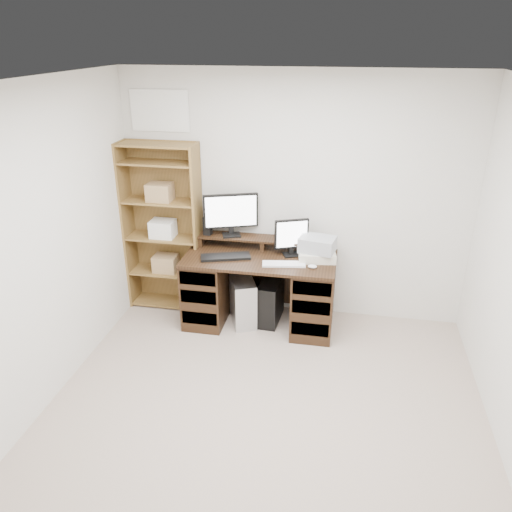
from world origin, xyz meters
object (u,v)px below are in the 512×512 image
(printer, at_px, (317,255))
(tower_black, at_px, (271,301))
(desk, at_px, (260,289))
(monitor_wide, at_px, (231,213))
(monitor_small, at_px, (292,236))
(bookshelf, at_px, (164,226))
(tower_silver, at_px, (242,299))

(printer, xyz_separation_m, tower_black, (-0.45, 0.02, -0.57))
(desk, xyz_separation_m, tower_black, (0.10, 0.06, -0.16))
(monitor_wide, height_order, tower_black, monitor_wide)
(desk, height_order, tower_black, desk)
(monitor_wide, distance_m, printer, 0.97)
(monitor_small, bearing_deg, desk, 176.61)
(printer, xyz_separation_m, bookshelf, (-1.63, 0.17, 0.12))
(desk, bearing_deg, printer, 4.12)
(monitor_small, distance_m, bookshelf, 1.37)
(monitor_small, xyz_separation_m, printer, (0.26, -0.06, -0.16))
(monitor_small, distance_m, tower_silver, 0.86)
(tower_black, bearing_deg, tower_silver, -164.96)
(monitor_wide, xyz_separation_m, tower_silver, (0.15, -0.21, -0.87))
(monitor_wide, distance_m, bookshelf, 0.76)
(monitor_wide, bearing_deg, tower_silver, -74.09)
(tower_silver, height_order, tower_black, tower_silver)
(monitor_wide, xyz_separation_m, monitor_small, (0.64, -0.11, -0.16))
(tower_black, bearing_deg, monitor_wide, 164.70)
(monitor_wide, relative_size, bookshelf, 0.30)
(tower_silver, relative_size, bookshelf, 0.27)
(desk, height_order, tower_silver, desk)
(desk, xyz_separation_m, monitor_wide, (-0.34, 0.22, 0.73))
(printer, bearing_deg, monitor_small, 157.77)
(tower_silver, bearing_deg, bookshelf, 144.53)
(monitor_wide, xyz_separation_m, printer, (0.90, -0.18, -0.32))
(printer, bearing_deg, bookshelf, 165.36)
(monitor_wide, height_order, tower_silver, monitor_wide)
(monitor_small, bearing_deg, printer, -36.28)
(tower_black, relative_size, bookshelf, 0.26)
(tower_black, height_order, bookshelf, bookshelf)
(desk, distance_m, printer, 0.69)
(monitor_small, relative_size, tower_black, 0.80)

